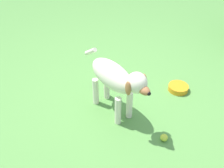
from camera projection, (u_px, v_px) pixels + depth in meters
ground at (111, 97)px, 2.77m from camera, size 14.00×14.00×0.00m
dog at (116, 79)px, 2.33m from camera, size 0.84×0.48×0.62m
tennis_ball_0 at (164, 138)px, 2.27m from camera, size 0.07×0.07×0.07m
water_bowl at (178, 88)px, 2.84m from camera, size 0.22×0.22×0.06m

